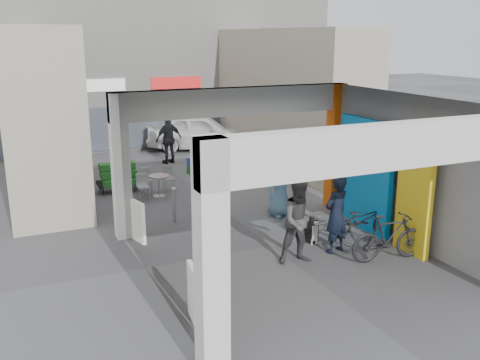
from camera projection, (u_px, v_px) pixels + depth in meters
name	position (u px, v px, depth m)	size (l,w,h in m)	color
ground	(271.00, 246.00, 12.47)	(90.00, 90.00, 0.00)	#535458
arcade_canopy	(313.00, 155.00, 11.35)	(6.40, 6.45, 6.40)	silver
far_building	(129.00, 53.00, 23.77)	(18.00, 4.08, 8.00)	silver
plaza_bldg_left	(35.00, 110.00, 16.67)	(2.00, 9.00, 5.00)	#A39B87
plaza_bldg_right	(288.00, 97.00, 20.19)	(2.00, 9.00, 5.00)	#A39B87
bollard_left	(174.00, 205.00, 13.97)	(0.09, 0.09, 0.92)	#94969C
bollard_center	(228.00, 202.00, 14.43)	(0.09, 0.09, 0.84)	#94969C
bollard_right	(284.00, 194.00, 15.03)	(0.09, 0.09, 0.88)	#94969C
advert_board_near	(193.00, 292.00, 9.14)	(0.16, 0.56, 1.00)	white
advert_board_far	(139.00, 221.00, 12.62)	(0.22, 0.55, 1.00)	white
cafe_set	(154.00, 186.00, 16.43)	(1.31, 1.06, 0.79)	#A4A4A9
produce_stand	(119.00, 180.00, 16.81)	(1.33, 0.72, 0.87)	black
crate_stack	(195.00, 166.00, 18.97)	(0.52, 0.44, 0.56)	#19581B
border_collie	(311.00, 231.00, 12.63)	(0.27, 0.52, 0.72)	black
man_with_dog	(336.00, 214.00, 11.92)	(0.65, 0.43, 1.79)	black
man_back_turned	(301.00, 221.00, 11.37)	(0.91, 0.71, 1.88)	#424245
man_elderly	(281.00, 184.00, 14.36)	(0.88, 0.57, 1.81)	#5581A6
man_crates	(169.00, 139.00, 20.33)	(1.10, 0.46, 1.88)	black
bicycle_front	(362.00, 219.00, 12.95)	(0.59, 1.69, 0.89)	black
bicycle_rear	(389.00, 237.00, 11.57)	(0.50, 1.76, 1.06)	black
white_van	(200.00, 132.00, 22.89)	(1.81, 4.50, 1.53)	white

